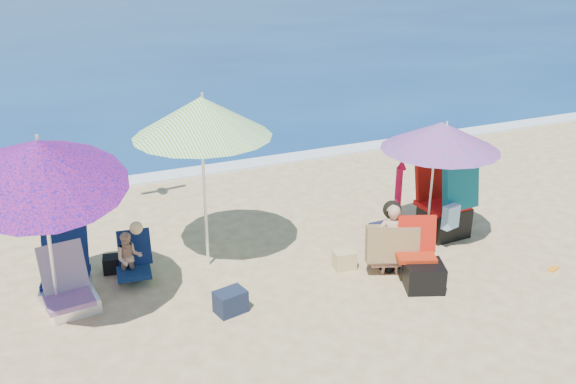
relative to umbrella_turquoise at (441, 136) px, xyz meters
name	(u,v)px	position (x,y,z in m)	size (l,w,h in m)	color
ground	(343,298)	(-1.88, -0.78, -1.65)	(120.00, 120.00, 0.00)	#D8BC84
sea	(47,0)	(-1.88, 44.22, -1.70)	(120.00, 80.00, 0.12)	navy
foam	(216,169)	(-1.88, 4.32, -1.63)	(120.00, 0.50, 0.04)	white
umbrella_turquoise	(441,136)	(0.00, 0.00, 0.00)	(2.06, 2.06, 1.87)	white
umbrella_striped	(202,117)	(-3.11, 0.77, 0.42)	(1.93, 1.93, 2.36)	white
umbrella_blue	(40,163)	(-5.09, -0.05, 0.36)	(1.88, 1.95, 2.45)	white
furled_umbrella	(398,198)	(-0.45, 0.24, -0.93)	(0.16, 0.15, 1.30)	#C00D36
chair_navy	(66,277)	(-4.98, 0.77, -1.43)	(0.72, 0.86, 0.80)	#0C1548
chair_rainbow	(70,294)	(-4.97, 0.35, -1.44)	(0.63, 0.75, 0.76)	#DC4D53
camp_chair_left	(422,268)	(-0.82, -0.91, -1.39)	(0.63, 0.81, 0.86)	#AE250C
camp_chair_right	(445,209)	(0.35, 0.17, -1.22)	(0.69, 0.90, 1.18)	red
person_center	(391,240)	(-1.01, -0.48, -1.16)	(0.76, 0.71, 1.00)	tan
person_left	(131,257)	(-4.17, 0.71, -1.29)	(0.54, 0.62, 0.78)	tan
bag_navy_a	(231,302)	(-3.25, -0.50, -1.51)	(0.40, 0.33, 0.28)	#182035
bag_black_a	(115,264)	(-4.33, 1.06, -1.54)	(0.33, 0.27, 0.22)	black
bag_tan	(344,260)	(-1.49, -0.11, -1.52)	(0.31, 0.24, 0.25)	tan
bag_navy_b	(386,234)	(-0.59, 0.28, -1.49)	(0.41, 0.31, 0.31)	#171934
bag_black_b	(390,263)	(-0.94, -0.38, -1.55)	(0.28, 0.23, 0.18)	black
orange_item	(553,269)	(1.05, -1.30, -1.63)	(0.21, 0.14, 0.03)	orange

